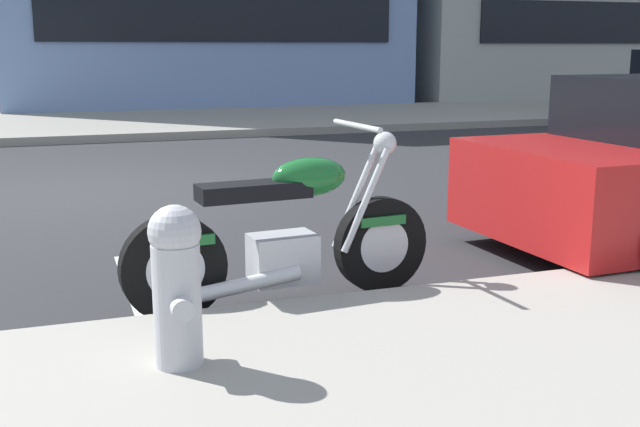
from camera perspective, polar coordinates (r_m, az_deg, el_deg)
ground_plane at (r=8.95m, az=-15.92°, el=1.51°), size 260.00×260.00×0.00m
sidewalk_far_curb at (r=20.22m, az=19.04°, el=7.22°), size 120.00×5.00×0.14m
parking_stall_stripe at (r=5.12m, az=-13.06°, el=-6.12°), size 0.12×2.20×0.01m
parked_motorcycle at (r=4.80m, az=-2.49°, el=-1.78°), size 1.99×0.62×1.11m
fire_hydrant at (r=3.60m, az=-10.42°, el=-4.90°), size 0.24×0.36×0.75m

